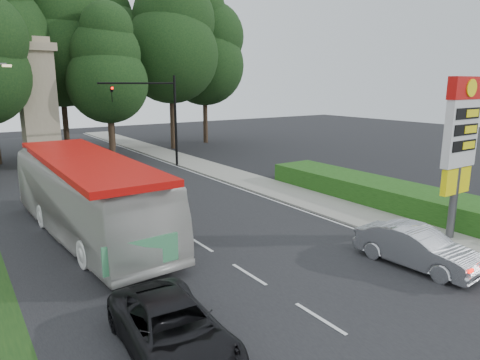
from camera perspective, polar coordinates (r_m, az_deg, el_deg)
ground at (r=12.74m, az=12.27°, el=-18.63°), size 120.00×120.00×0.00m
road_surface at (r=21.95m, az=-11.05°, el=-4.90°), size 14.00×80.00×0.02m
sidewalk_right at (r=26.29m, az=6.19°, el=-1.68°), size 3.00×80.00×0.12m
hedge at (r=25.58m, az=17.21°, el=-1.35°), size 3.00×14.00×1.20m
gas_station_pylon at (r=19.76m, az=27.37°, el=5.15°), size 2.10×0.45×6.85m
traffic_signal_mast at (r=34.27m, az=-10.65°, el=9.34°), size 6.10×0.35×7.20m
monument at (r=37.85m, az=-25.33°, el=9.31°), size 3.00×3.00×10.05m
tree_center_right at (r=43.52m, az=-23.16°, el=17.62°), size 9.24×9.24×18.15m
tree_east_near at (r=46.61m, az=-17.27°, el=16.01°), size 8.12×8.12×15.95m
tree_east_mid at (r=44.87m, az=-9.37°, el=18.69°), size 9.52×9.52×18.70m
tree_far_east at (r=48.85m, az=-4.81°, el=17.13°), size 8.68×8.68×17.05m
tree_monument_right at (r=38.63m, az=-17.33°, el=14.31°), size 6.72×6.72×13.20m
transit_bus at (r=19.68m, az=-19.71°, el=-2.16°), size 3.79×12.85×3.53m
sedan_silver at (r=17.06m, az=22.47°, el=-8.28°), size 1.92×4.58×1.47m
suv_charcoal at (r=11.23m, az=-8.96°, el=-19.11°), size 2.58×5.00×1.35m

